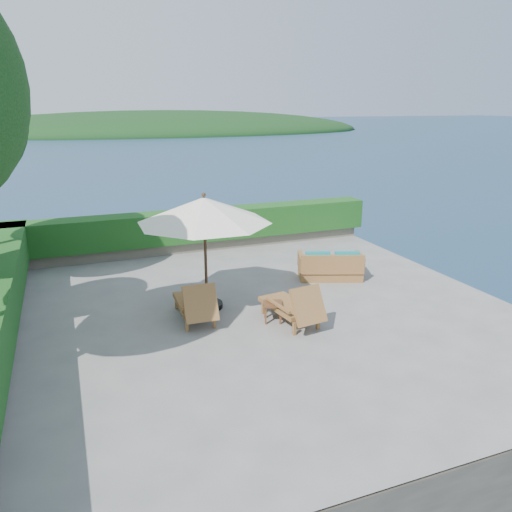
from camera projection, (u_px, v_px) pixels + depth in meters
name	position (u px, v px, depth m)	size (l,w,h in m)	color
ground	(256.00, 310.00, 11.92)	(12.00, 12.00, 0.00)	gray
foundation	(256.00, 368.00, 12.37)	(12.00, 12.00, 3.00)	#554E43
ocean	(256.00, 418.00, 12.79)	(600.00, 600.00, 0.00)	#172F49
offshore_island	(163.00, 132.00, 146.33)	(126.00, 57.60, 12.60)	black
planter_wall_far	(196.00, 245.00, 16.86)	(12.00, 0.60, 0.36)	#736B5C
hedge_far	(196.00, 225.00, 16.67)	(12.40, 0.90, 1.00)	#144715
patio_umbrella	(204.00, 211.00, 11.41)	(4.14, 4.14, 2.81)	black
lounge_left	(196.00, 303.00, 11.23)	(0.85, 1.79, 1.02)	#945E36
lounge_right	(294.00, 306.00, 11.08)	(0.97, 1.86, 1.02)	#945E36
side_table	(273.00, 306.00, 11.22)	(0.54, 0.54, 0.45)	#59321A
wicker_loveseat	(330.00, 267.00, 14.00)	(1.96, 1.46, 0.87)	#945E36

